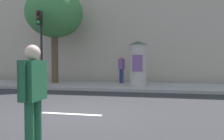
% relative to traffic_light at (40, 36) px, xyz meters
% --- Properties ---
extents(ground_plane, '(80.00, 80.00, 0.00)m').
position_rel_traffic_light_xyz_m(ground_plane, '(3.88, -5.24, -2.92)').
color(ground_plane, '#2B2B2D').
extents(sidewalk_curb, '(36.00, 4.00, 0.15)m').
position_rel_traffic_light_xyz_m(sidewalk_curb, '(3.88, 1.76, -2.84)').
color(sidewalk_curb, '#9E9B93').
rests_on(sidewalk_curb, ground_plane).
extents(lane_markings, '(25.80, 0.16, 0.01)m').
position_rel_traffic_light_xyz_m(lane_markings, '(3.88, -5.24, -2.91)').
color(lane_markings, silver).
rests_on(lane_markings, ground_plane).
extents(building_backdrop, '(36.00, 5.00, 10.37)m').
position_rel_traffic_light_xyz_m(building_backdrop, '(3.88, 6.76, 2.27)').
color(building_backdrop, '#B7A893').
rests_on(building_backdrop, ground_plane).
extents(traffic_light, '(0.24, 0.45, 4.09)m').
position_rel_traffic_light_xyz_m(traffic_light, '(0.00, 0.00, 0.00)').
color(traffic_light, black).
rests_on(traffic_light, sidewalk_curb).
extents(poster_column, '(1.03, 1.03, 2.53)m').
position_rel_traffic_light_xyz_m(poster_column, '(5.17, 1.56, -1.49)').
color(poster_column, '#B2ADA3').
rests_on(poster_column, sidewalk_curb).
extents(street_tree, '(3.62, 3.62, 5.98)m').
position_rel_traffic_light_xyz_m(street_tree, '(-0.20, 2.13, 1.64)').
color(street_tree, brown).
rests_on(street_tree, sidewalk_curb).
extents(pedestrian_tallest, '(0.24, 0.64, 1.76)m').
position_rel_traffic_light_xyz_m(pedestrian_tallest, '(4.39, -8.07, -1.87)').
color(pedestrian_tallest, '#1E5938').
rests_on(pedestrian_tallest, ground_plane).
extents(pedestrian_with_backpack, '(0.47, 0.43, 1.77)m').
position_rel_traffic_light_xyz_m(pedestrian_with_backpack, '(4.00, 2.89, -1.73)').
color(pedestrian_with_backpack, navy).
rests_on(pedestrian_with_backpack, sidewalk_curb).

